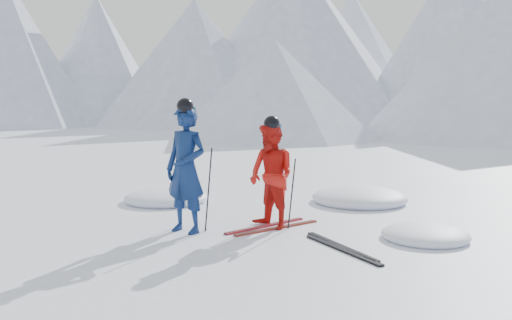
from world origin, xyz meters
The scene contains 12 objects.
ground centered at (0.00, 0.00, 0.00)m, with size 160.00×160.00×0.00m, color white.
skier_blue centered at (-2.44, -0.58, 1.01)m, with size 0.74×0.48×2.02m, color #0D2251.
skier_red centered at (-1.53, 0.47, 0.87)m, with size 0.84×0.66×1.74m, color red.
pole_blue_left centered at (-2.74, -0.43, 0.67)m, with size 0.02×0.02×1.35m, color black.
pole_blue_right centered at (-2.19, -0.33, 0.67)m, with size 0.02×0.02×1.35m, color black.
pole_red_left centered at (-1.83, 0.72, 0.58)m, with size 0.02×0.02×1.16m, color black.
pole_red_right centered at (-1.23, 0.62, 0.58)m, with size 0.02×0.02×1.16m, color black.
ski_worn_left centered at (-1.65, 0.47, 0.01)m, with size 0.09×1.70×0.03m, color black.
ski_worn_right centered at (-1.41, 0.47, 0.01)m, with size 0.09×1.70×0.03m, color black.
ski_loose_a centered at (-0.04, 0.11, 0.01)m, with size 0.09×1.70×0.03m, color black.
ski_loose_b centered at (0.06, -0.04, 0.01)m, with size 0.09×1.70×0.03m, color black.
snow_lumps centered at (-1.74, 2.07, 0.00)m, with size 9.45×5.12×0.43m.
Camera 1 is at (3.59, -6.63, 2.07)m, focal length 38.00 mm.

